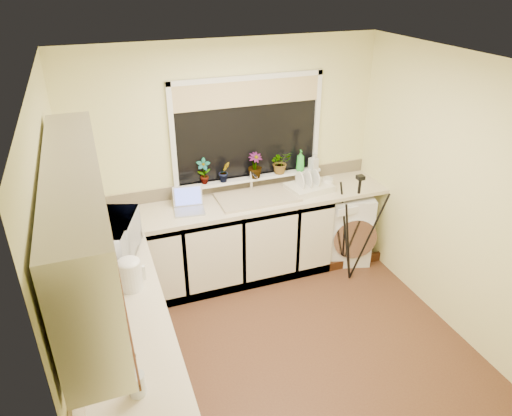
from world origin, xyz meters
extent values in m
plane|color=brown|center=(0.00, 0.00, 0.00)|extent=(3.20, 3.20, 0.00)
plane|color=white|center=(0.00, 0.00, 2.45)|extent=(3.20, 3.20, 0.00)
plane|color=#F0ECA0|center=(0.00, 1.50, 1.23)|extent=(3.20, 0.00, 3.20)
plane|color=#F0ECA0|center=(0.00, -1.50, 1.23)|extent=(3.20, 0.00, 3.20)
plane|color=#F0ECA0|center=(-1.60, 0.00, 1.23)|extent=(0.00, 3.00, 3.00)
plane|color=#F0ECA0|center=(1.60, 0.00, 1.23)|extent=(0.00, 3.00, 3.00)
cube|color=silver|center=(-0.33, 1.20, 0.43)|extent=(2.55, 0.60, 0.86)
cube|color=silver|center=(-1.30, -0.30, 0.43)|extent=(0.54, 2.40, 0.86)
cube|color=beige|center=(0.00, 1.20, 0.88)|extent=(3.20, 0.60, 0.04)
cube|color=beige|center=(-1.30, -0.30, 0.88)|extent=(0.60, 2.40, 0.04)
cube|color=silver|center=(-1.44, -0.45, 1.80)|extent=(0.28, 1.90, 0.70)
cube|color=beige|center=(-1.59, -0.30, 1.12)|extent=(0.02, 2.40, 0.45)
cube|color=beige|center=(0.00, 1.49, 0.97)|extent=(3.20, 0.02, 0.14)
cube|color=black|center=(0.20, 1.49, 1.55)|extent=(1.50, 0.02, 1.00)
cube|color=tan|center=(0.20, 1.46, 1.92)|extent=(1.50, 0.02, 0.25)
cube|color=white|center=(0.20, 1.43, 1.04)|extent=(1.60, 0.14, 0.03)
cube|color=tan|center=(0.20, 1.20, 0.91)|extent=(0.82, 0.46, 0.03)
cylinder|color=silver|center=(0.20, 1.38, 1.02)|extent=(0.03, 0.03, 0.24)
cube|color=white|center=(1.21, 1.16, 0.41)|extent=(0.71, 0.69, 0.82)
cube|color=#A1A2A9|center=(-0.52, 1.14, 0.91)|extent=(0.32, 0.25, 0.02)
cube|color=#5163DD|center=(-0.50, 1.29, 1.01)|extent=(0.30, 0.13, 0.19)
cylinder|color=silver|center=(-1.21, 0.11, 1.01)|extent=(0.17, 0.17, 0.23)
cube|color=beige|center=(0.78, 1.19, 0.93)|extent=(0.49, 0.40, 0.07)
cylinder|color=silver|center=(-1.29, -0.90, 0.97)|extent=(0.10, 0.10, 0.14)
cylinder|color=silver|center=(-1.39, -0.17, 0.95)|extent=(0.08, 0.08, 0.11)
imported|color=white|center=(-1.31, 0.60, 1.07)|extent=(0.58, 0.70, 0.33)
imported|color=#999999|center=(-0.30, 1.42, 1.18)|extent=(0.16, 0.13, 0.27)
imported|color=#999999|center=(-0.08, 1.40, 1.16)|extent=(0.13, 0.11, 0.22)
imported|color=#999999|center=(0.25, 1.40, 1.18)|extent=(0.15, 0.15, 0.27)
imported|color=#999999|center=(0.54, 1.41, 1.17)|extent=(0.23, 0.20, 0.25)
imported|color=green|center=(0.77, 1.39, 1.17)|extent=(0.10, 0.10, 0.23)
imported|color=#999999|center=(0.93, 1.39, 1.14)|extent=(0.11, 0.11, 0.18)
imported|color=white|center=(1.01, 1.19, 0.95)|extent=(0.17, 0.17, 0.11)
imported|color=beige|center=(-1.31, -0.69, 0.94)|extent=(0.10, 0.10, 0.08)
camera|label=1|loc=(-1.32, -2.89, 3.05)|focal=33.13mm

